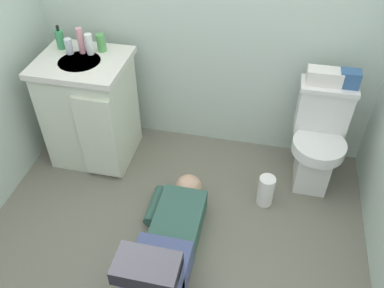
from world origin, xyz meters
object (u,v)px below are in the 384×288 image
tissue_box (325,77)px  bottle_clear (69,46)px  faucet (88,43)px  bottle_green (101,43)px  vanity_cabinet (91,109)px  bottle_white (89,44)px  soap_dispenser (60,39)px  person_plumber (168,242)px  toilet (318,139)px  bottle_pink (81,41)px  paper_towel_roll (266,191)px  toiletry_bag (350,79)px

tissue_box → bottle_clear: (-1.68, -0.10, 0.07)m
faucet → bottle_green: bearing=3.1°
vanity_cabinet → bottle_white: bottle_white is taller
soap_dispenser → bottle_white: soap_dispenser is taller
person_plumber → toilet: bearing=47.4°
toilet → bottle_pink: 1.73m
paper_towel_roll → tissue_box: bearing=58.1°
tissue_box → soap_dispenser: 1.77m
bottle_clear → bottle_pink: 0.09m
vanity_cabinet → tissue_box: 1.63m
toilet → faucet: faucet is taller
bottle_pink → bottle_white: size_ratio=1.24×
person_plumber → paper_towel_roll: 0.79m
bottle_green → person_plumber: bearing=-54.3°
person_plumber → soap_dispenser: size_ratio=6.42×
bottle_pink → toilet: bearing=-0.7°
soap_dispenser → bottle_green: 0.29m
tissue_box → toiletry_bag: bearing=0.0°
vanity_cabinet → paper_towel_roll: 1.37m
toilet → person_plumber: (-0.83, -0.90, -0.19)m
tissue_box → toiletry_bag: 0.15m
vanity_cabinet → person_plumber: 1.16m
paper_towel_roll → toiletry_bag: bearing=45.4°
faucet → paper_towel_roll: size_ratio=0.43×
soap_dispenser → bottle_pink: 0.17m
person_plumber → paper_towel_roll: (0.53, 0.58, -0.06)m
bottle_pink → bottle_white: (0.06, -0.00, -0.02)m
faucet → bottle_green: bottle_green is taller
toilet → bottle_green: (-1.52, 0.07, 0.51)m
tissue_box → bottle_green: (-1.48, -0.02, 0.08)m
toilet → paper_towel_roll: bearing=-133.2°
toiletry_bag → paper_towel_roll: (-0.40, -0.41, -0.69)m
person_plumber → bottle_pink: bottle_pink is taller
bottle_pink → vanity_cabinet: bearing=-75.1°
toiletry_bag → bottle_green: bottle_green is taller
person_plumber → tissue_box: size_ratio=4.84×
person_plumber → paper_towel_roll: bearing=47.7°
tissue_box → bottle_white: (-1.54, -0.07, 0.09)m
tissue_box → bottle_pink: bottle_pink is taller
vanity_cabinet → bottle_clear: (-0.11, 0.07, 0.45)m
toilet → bottle_white: size_ratio=5.30×
vanity_cabinet → bottle_pink: size_ratio=4.66×
bottle_clear → bottle_pink: size_ratio=0.60×
soap_dispenser → bottle_clear: size_ratio=1.56×
soap_dispenser → paper_towel_roll: bearing=-13.7°
bottle_white → paper_towel_roll: bearing=-14.7°
vanity_cabinet → bottle_green: (0.09, 0.15, 0.46)m
bottle_pink → faucet: bearing=64.3°
toilet → bottle_pink: bottle_pink is taller
tissue_box → bottle_white: bottle_white is taller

